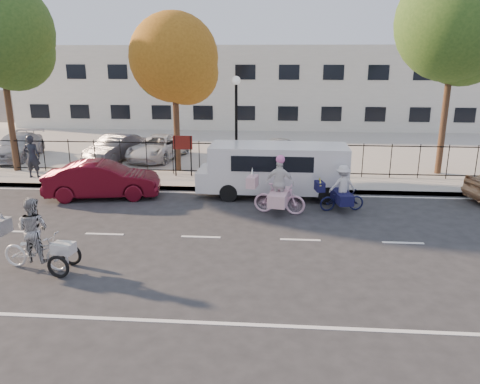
# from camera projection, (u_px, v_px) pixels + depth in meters

# --- Properties ---
(ground) EXTENTS (120.00, 120.00, 0.00)m
(ground) POSITION_uv_depth(u_px,v_px,m) (201.00, 237.00, 14.17)
(ground) COLOR #333334
(road_markings) EXTENTS (60.00, 9.52, 0.01)m
(road_markings) POSITION_uv_depth(u_px,v_px,m) (201.00, 237.00, 14.17)
(road_markings) COLOR silver
(road_markings) RESTS_ON ground
(curb) EXTENTS (60.00, 0.10, 0.15)m
(curb) POSITION_uv_depth(u_px,v_px,m) (220.00, 189.00, 18.99)
(curb) COLOR #A8A399
(curb) RESTS_ON ground
(sidewalk) EXTENTS (60.00, 2.20, 0.15)m
(sidewalk) POSITION_uv_depth(u_px,v_px,m) (223.00, 182.00, 19.99)
(sidewalk) COLOR #A8A399
(sidewalk) RESTS_ON ground
(parking_lot) EXTENTS (60.00, 15.60, 0.15)m
(parking_lot) POSITION_uv_depth(u_px,v_px,m) (240.00, 145.00, 28.51)
(parking_lot) COLOR #A8A399
(parking_lot) RESTS_ON ground
(iron_fence) EXTENTS (58.00, 0.06, 1.50)m
(iron_fence) POSITION_uv_depth(u_px,v_px,m) (226.00, 158.00, 20.81)
(iron_fence) COLOR black
(iron_fence) RESTS_ON sidewalk
(building) EXTENTS (34.00, 10.00, 6.00)m
(building) POSITION_uv_depth(u_px,v_px,m) (249.00, 86.00, 37.26)
(building) COLOR silver
(building) RESTS_ON ground
(lamppost) EXTENTS (0.36, 0.36, 4.33)m
(lamppost) POSITION_uv_depth(u_px,v_px,m) (236.00, 109.00, 19.77)
(lamppost) COLOR black
(lamppost) RESTS_ON sidewalk
(street_sign) EXTENTS (0.85, 0.06, 1.80)m
(street_sign) POSITION_uv_depth(u_px,v_px,m) (183.00, 148.00, 20.42)
(street_sign) COLOR black
(street_sign) RESTS_ON sidewalk
(zebra_trike) EXTENTS (2.24, 0.99, 1.91)m
(zebra_trike) POSITION_uv_depth(u_px,v_px,m) (35.00, 242.00, 11.88)
(zebra_trike) COLOR silver
(zebra_trike) RESTS_ON ground
(unicorn_bike) EXTENTS (2.10, 1.49, 2.08)m
(unicorn_bike) POSITION_uv_depth(u_px,v_px,m) (279.00, 192.00, 16.09)
(unicorn_bike) COLOR #EFB6D0
(unicorn_bike) RESTS_ON ground
(bull_bike) EXTENTS (1.81, 1.26, 1.64)m
(bull_bike) POSITION_uv_depth(u_px,v_px,m) (341.00, 193.00, 16.43)
(bull_bike) COLOR #101337
(bull_bike) RESTS_ON ground
(white_van) EXTENTS (5.72, 2.01, 2.03)m
(white_van) POSITION_uv_depth(u_px,v_px,m) (275.00, 168.00, 18.00)
(white_van) COLOR white
(white_van) RESTS_ON ground
(red_sedan) EXTENTS (4.47, 2.21, 1.41)m
(red_sedan) POSITION_uv_depth(u_px,v_px,m) (103.00, 180.00, 17.94)
(red_sedan) COLOR #530916
(red_sedan) RESTS_ON ground
(pedestrian) EXTENTS (0.71, 0.50, 1.87)m
(pedestrian) POSITION_uv_depth(u_px,v_px,m) (32.00, 156.00, 20.28)
(pedestrian) COLOR black
(pedestrian) RESTS_ON sidewalk
(lot_car_a) EXTENTS (2.28, 4.48, 1.24)m
(lot_car_a) POSITION_uv_depth(u_px,v_px,m) (17.00, 146.00, 24.24)
(lot_car_a) COLOR #ABACB3
(lot_car_a) RESTS_ON parking_lot
(lot_car_b) EXTENTS (2.87, 4.68, 1.21)m
(lot_car_b) POSITION_uv_depth(u_px,v_px,m) (158.00, 147.00, 24.06)
(lot_car_b) COLOR silver
(lot_car_b) RESTS_ON parking_lot
(lot_car_c) EXTENTS (2.32, 4.09, 1.28)m
(lot_car_c) POSITION_uv_depth(u_px,v_px,m) (115.00, 148.00, 23.72)
(lot_car_c) COLOR #54555C
(lot_car_c) RESTS_ON parking_lot
(lot_car_d) EXTENTS (2.51, 3.92, 1.24)m
(lot_car_d) POSITION_uv_depth(u_px,v_px,m) (276.00, 151.00, 23.03)
(lot_car_d) COLOR #B7BBBF
(lot_car_d) RESTS_ON parking_lot
(tree_west) EXTENTS (4.69, 4.69, 8.60)m
(tree_west) POSITION_uv_depth(u_px,v_px,m) (3.00, 38.00, 20.25)
(tree_west) COLOR #442D1D
(tree_west) RESTS_ON ground
(tree_mid) EXTENTS (3.91, 3.91, 7.18)m
(tree_mid) POSITION_uv_depth(u_px,v_px,m) (178.00, 62.00, 20.55)
(tree_mid) COLOR #442D1D
(tree_mid) RESTS_ON ground
(tree_east) EXTENTS (4.99, 4.99, 9.14)m
(tree_east) POSITION_uv_depth(u_px,v_px,m) (458.00, 28.00, 19.55)
(tree_east) COLOR #442D1D
(tree_east) RESTS_ON ground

